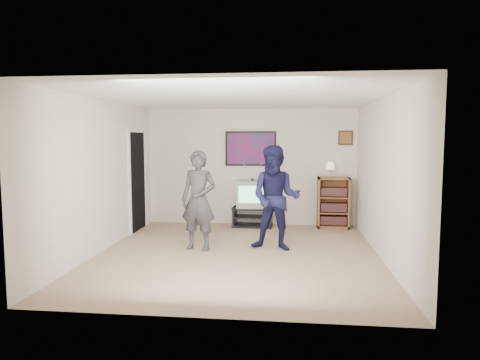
% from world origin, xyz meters
% --- Properties ---
extents(room_shell, '(4.51, 5.00, 2.51)m').
position_xyz_m(room_shell, '(0.00, 0.35, 1.25)').
color(room_shell, '#977E60').
rests_on(room_shell, ground).
extents(media_stand, '(0.85, 0.49, 0.42)m').
position_xyz_m(media_stand, '(0.07, 2.23, 0.21)').
color(media_stand, black).
rests_on(media_stand, room_shell).
extents(crt_television, '(0.71, 0.62, 0.57)m').
position_xyz_m(crt_television, '(0.06, 2.23, 0.70)').
color(crt_television, gray).
rests_on(crt_television, media_stand).
extents(bookshelf, '(0.65, 0.37, 1.07)m').
position_xyz_m(bookshelf, '(1.75, 2.28, 0.53)').
color(bookshelf, brown).
rests_on(bookshelf, room_shell).
extents(table_lamp, '(0.20, 0.20, 0.32)m').
position_xyz_m(table_lamp, '(1.68, 2.28, 1.22)').
color(table_lamp, beige).
rests_on(table_lamp, bookshelf).
extents(person_tall, '(0.68, 0.52, 1.67)m').
position_xyz_m(person_tall, '(-0.68, 0.23, 0.84)').
color(person_tall, '#323235').
rests_on(person_tall, room_shell).
extents(person_short, '(0.95, 0.80, 1.75)m').
position_xyz_m(person_short, '(0.60, 0.36, 0.88)').
color(person_short, '#131335').
rests_on(person_short, room_shell).
extents(controller_left, '(0.08, 0.13, 0.04)m').
position_xyz_m(controller_left, '(-0.63, 0.40, 1.11)').
color(controller_left, white).
rests_on(controller_left, person_tall).
extents(controller_right, '(0.07, 0.12, 0.03)m').
position_xyz_m(controller_right, '(0.61, 0.59, 1.05)').
color(controller_right, white).
rests_on(controller_right, person_short).
extents(poster, '(1.10, 0.03, 0.75)m').
position_xyz_m(poster, '(0.00, 2.48, 1.65)').
color(poster, black).
rests_on(poster, room_shell).
extents(air_vent, '(0.28, 0.02, 0.14)m').
position_xyz_m(air_vent, '(-0.55, 2.48, 1.95)').
color(air_vent, white).
rests_on(air_vent, room_shell).
extents(small_picture, '(0.30, 0.03, 0.30)m').
position_xyz_m(small_picture, '(2.00, 2.48, 1.88)').
color(small_picture, '#371D11').
rests_on(small_picture, room_shell).
extents(doorway, '(0.03, 0.85, 2.00)m').
position_xyz_m(doorway, '(-2.23, 1.60, 1.00)').
color(doorway, black).
rests_on(doorway, room_shell).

